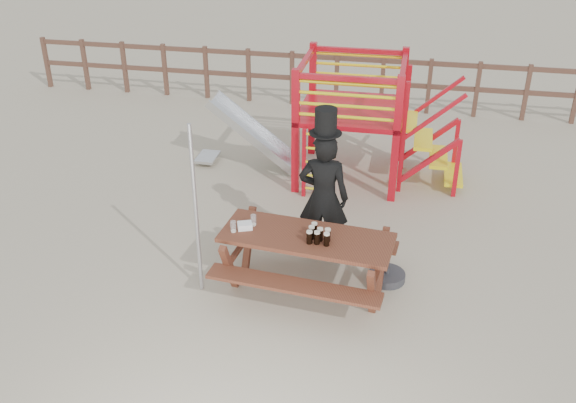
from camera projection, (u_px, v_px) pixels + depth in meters
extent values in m
plane|color=tan|center=(299.00, 293.00, 8.27)|extent=(60.00, 60.00, 0.00)
cube|color=brown|center=(360.00, 59.00, 13.77)|extent=(15.00, 0.06, 0.10)
cube|color=brown|center=(359.00, 82.00, 14.01)|extent=(15.00, 0.06, 0.10)
cube|color=brown|center=(47.00, 62.00, 15.34)|extent=(0.09, 0.09, 1.20)
cube|color=brown|center=(85.00, 65.00, 15.17)|extent=(0.09, 0.09, 1.20)
cube|color=brown|center=(125.00, 67.00, 14.99)|extent=(0.09, 0.09, 1.20)
cube|color=brown|center=(165.00, 70.00, 14.81)|extent=(0.09, 0.09, 1.20)
cube|color=brown|center=(206.00, 72.00, 14.63)|extent=(0.09, 0.09, 1.20)
cube|color=brown|center=(249.00, 75.00, 14.46)|extent=(0.09, 0.09, 1.20)
cube|color=brown|center=(292.00, 78.00, 14.28)|extent=(0.09, 0.09, 1.20)
cube|color=brown|center=(337.00, 81.00, 14.10)|extent=(0.09, 0.09, 1.20)
cube|color=brown|center=(382.00, 84.00, 13.92)|extent=(0.09, 0.09, 1.20)
cube|color=brown|center=(429.00, 87.00, 13.75)|extent=(0.09, 0.09, 1.20)
cube|color=brown|center=(477.00, 90.00, 13.57)|extent=(0.09, 0.09, 1.20)
cube|color=brown|center=(526.00, 93.00, 13.39)|extent=(0.09, 0.09, 1.20)
cube|color=#B90C19|center=(296.00, 133.00, 10.29)|extent=(0.12, 0.12, 2.10)
cube|color=#B90C19|center=(396.00, 141.00, 10.01)|extent=(0.12, 0.12, 2.10)
cube|color=#B90C19|center=(312.00, 100.00, 11.67)|extent=(0.12, 0.12, 2.10)
cube|color=#B90C19|center=(401.00, 106.00, 11.38)|extent=(0.12, 0.12, 2.10)
cube|color=#B90C19|center=(351.00, 110.00, 10.77)|extent=(1.72, 1.72, 0.08)
cube|color=#B90C19|center=(348.00, 79.00, 9.69)|extent=(1.60, 0.08, 0.08)
cube|color=#B90C19|center=(359.00, 51.00, 11.07)|extent=(1.60, 0.08, 0.08)
cube|color=#B90C19|center=(305.00, 61.00, 10.53)|extent=(0.08, 1.60, 0.08)
cube|color=#B90C19|center=(404.00, 67.00, 10.24)|extent=(0.08, 1.60, 0.08)
cylinder|color=yellow|center=(346.00, 117.00, 9.99)|extent=(1.50, 0.05, 0.05)
cylinder|color=yellow|center=(357.00, 85.00, 11.37)|extent=(1.50, 0.05, 0.05)
cylinder|color=yellow|center=(347.00, 106.00, 9.90)|extent=(1.50, 0.05, 0.05)
cylinder|color=yellow|center=(358.00, 75.00, 11.28)|extent=(1.50, 0.05, 0.05)
cylinder|color=yellow|center=(347.00, 95.00, 9.82)|extent=(1.50, 0.05, 0.05)
cylinder|color=yellow|center=(358.00, 65.00, 11.20)|extent=(1.50, 0.05, 0.05)
cylinder|color=yellow|center=(348.00, 84.00, 9.73)|extent=(1.50, 0.05, 0.05)
cylinder|color=yellow|center=(359.00, 55.00, 11.11)|extent=(1.50, 0.05, 0.05)
cube|color=#B90C19|center=(304.00, 163.00, 10.35)|extent=(0.06, 0.06, 1.20)
cube|color=#B90C19|center=(326.00, 165.00, 10.28)|extent=(0.06, 0.06, 1.20)
cylinder|color=yellow|center=(314.00, 189.00, 10.53)|extent=(0.36, 0.04, 0.04)
cylinder|color=yellow|center=(315.00, 176.00, 10.41)|extent=(0.36, 0.04, 0.04)
cylinder|color=yellow|center=(315.00, 162.00, 10.30)|extent=(0.36, 0.04, 0.04)
cylinder|color=yellow|center=(315.00, 149.00, 10.18)|extent=(0.36, 0.04, 0.04)
cylinder|color=yellow|center=(316.00, 135.00, 10.07)|extent=(0.36, 0.04, 0.04)
cube|color=yellow|center=(408.00, 121.00, 10.65)|extent=(0.30, 0.90, 0.06)
cube|color=yellow|center=(423.00, 139.00, 10.75)|extent=(0.30, 0.90, 0.06)
cube|color=yellow|center=(438.00, 157.00, 10.84)|extent=(0.30, 0.90, 0.06)
cube|color=yellow|center=(453.00, 174.00, 10.93)|extent=(0.30, 0.90, 0.06)
cube|color=#B90C19|center=(429.00, 161.00, 10.42)|extent=(0.95, 0.08, 0.86)
cube|color=#B90C19|center=(430.00, 139.00, 11.20)|extent=(0.95, 0.08, 0.86)
cube|color=silver|center=(254.00, 135.00, 11.34)|extent=(1.53, 0.55, 1.21)
cube|color=silver|center=(250.00, 138.00, 11.09)|extent=(1.58, 0.04, 1.28)
cube|color=silver|center=(258.00, 127.00, 11.56)|extent=(1.58, 0.04, 1.28)
cube|color=silver|center=(207.00, 157.00, 11.75)|extent=(0.35, 0.55, 0.05)
cube|color=brown|center=(307.00, 238.00, 7.95)|extent=(2.20, 1.00, 0.05)
cube|color=brown|center=(293.00, 285.00, 7.61)|extent=(2.16, 0.50, 0.04)
cube|color=brown|center=(318.00, 236.00, 8.60)|extent=(2.16, 0.50, 0.04)
cube|color=brown|center=(240.00, 254.00, 8.39)|extent=(0.21, 1.28, 0.77)
cube|color=brown|center=(377.00, 278.00, 7.92)|extent=(0.21, 1.28, 0.77)
imported|color=black|center=(324.00, 198.00, 8.59)|extent=(0.68, 0.45, 1.86)
cube|color=#0EA028|center=(326.00, 178.00, 8.61)|extent=(0.07, 0.02, 0.44)
cylinder|color=black|center=(326.00, 133.00, 8.14)|extent=(0.42, 0.42, 0.01)
cylinder|color=black|center=(326.00, 121.00, 8.06)|extent=(0.29, 0.29, 0.32)
cube|color=white|center=(328.00, 108.00, 8.13)|extent=(0.15, 0.00, 0.04)
cylinder|color=#B2B2B7|center=(196.00, 212.00, 7.82)|extent=(0.05, 0.05, 2.30)
cylinder|color=#333337|center=(387.00, 276.00, 8.51)|extent=(0.48, 0.48, 0.11)
cylinder|color=#333337|center=(387.00, 270.00, 8.46)|extent=(0.06, 0.06, 0.09)
cube|color=white|center=(245.00, 226.00, 8.07)|extent=(0.22, 0.20, 0.08)
cylinder|color=black|center=(309.00, 238.00, 7.75)|extent=(0.07, 0.07, 0.15)
cylinder|color=beige|center=(309.00, 232.00, 7.71)|extent=(0.07, 0.07, 0.02)
cylinder|color=black|center=(317.00, 238.00, 7.74)|extent=(0.07, 0.07, 0.15)
cylinder|color=beige|center=(317.00, 232.00, 7.70)|extent=(0.07, 0.07, 0.02)
cylinder|color=black|center=(327.00, 240.00, 7.71)|extent=(0.07, 0.07, 0.15)
cylinder|color=beige|center=(327.00, 234.00, 7.67)|extent=(0.07, 0.07, 0.02)
cylinder|color=black|center=(311.00, 233.00, 7.85)|extent=(0.07, 0.07, 0.15)
cylinder|color=beige|center=(312.00, 227.00, 7.81)|extent=(0.07, 0.07, 0.02)
cylinder|color=black|center=(320.00, 235.00, 7.81)|extent=(0.07, 0.07, 0.15)
cylinder|color=beige|center=(320.00, 229.00, 7.77)|extent=(0.07, 0.07, 0.02)
cylinder|color=black|center=(328.00, 236.00, 7.80)|extent=(0.07, 0.07, 0.15)
cylinder|color=beige|center=(328.00, 230.00, 7.76)|extent=(0.07, 0.07, 0.02)
cylinder|color=black|center=(314.00, 230.00, 7.92)|extent=(0.07, 0.07, 0.15)
cylinder|color=beige|center=(314.00, 224.00, 7.88)|extent=(0.07, 0.07, 0.02)
cylinder|color=silver|center=(253.00, 220.00, 8.13)|extent=(0.07, 0.07, 0.15)
cylinder|color=beige|center=(254.00, 225.00, 8.16)|extent=(0.06, 0.06, 0.02)
cylinder|color=silver|center=(233.00, 227.00, 7.99)|extent=(0.07, 0.07, 0.15)
cylinder|color=beige|center=(233.00, 231.00, 8.02)|extent=(0.06, 0.06, 0.02)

